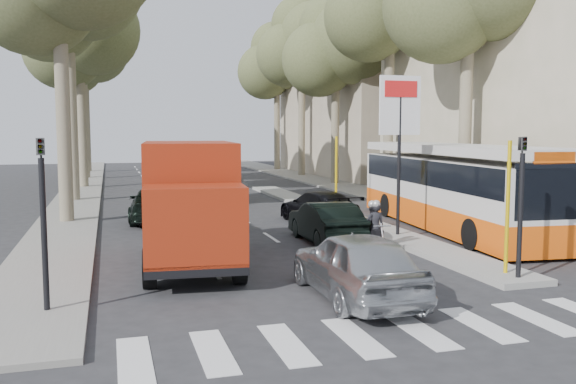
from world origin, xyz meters
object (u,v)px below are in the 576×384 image
object	(u,v)px
silver_hatchback	(356,264)
city_bus	(453,184)
red_truck	(190,201)
motorcycle	(374,228)
dark_hatchback	(326,222)

from	to	relation	value
silver_hatchback	city_bus	distance (m)	10.83
city_bus	red_truck	bearing A→B (deg)	-156.07
motorcycle	silver_hatchback	bearing A→B (deg)	-112.88
dark_hatchback	city_bus	bearing A→B (deg)	-165.85
silver_hatchback	city_bus	xyz separation A→B (m)	(7.30, 7.95, 0.93)
red_truck	city_bus	bearing A→B (deg)	23.52
silver_hatchback	red_truck	world-z (taller)	red_truck
silver_hatchback	red_truck	distance (m)	5.53
motorcycle	red_truck	bearing A→B (deg)	-170.87
dark_hatchback	city_bus	size ratio (longest dim) A/B	0.34
city_bus	motorcycle	world-z (taller)	city_bus
red_truck	city_bus	world-z (taller)	red_truck
silver_hatchback	motorcycle	distance (m)	5.49
dark_hatchback	silver_hatchback	bearing A→B (deg)	76.35
dark_hatchback	red_truck	bearing A→B (deg)	24.90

